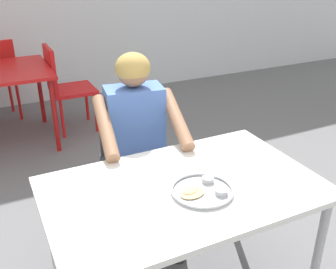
% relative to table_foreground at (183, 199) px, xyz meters
% --- Properties ---
extents(table_foreground, '(1.27, 0.79, 0.72)m').
position_rel_table_foreground_xyz_m(table_foreground, '(0.00, 0.00, 0.00)').
color(table_foreground, white).
rests_on(table_foreground, ground).
extents(thali_tray, '(0.29, 0.29, 0.03)m').
position_rel_table_foreground_xyz_m(thali_tray, '(0.05, -0.08, 0.08)').
color(thali_tray, '#B7BABF').
rests_on(thali_tray, table_foreground).
extents(chair_foreground, '(0.45, 0.47, 0.84)m').
position_rel_table_foreground_xyz_m(chair_foreground, '(0.05, 0.83, -0.16)').
color(chair_foreground, '#3F3F44').
rests_on(chair_foreground, ground).
extents(diner_foreground, '(0.55, 0.59, 1.19)m').
position_rel_table_foreground_xyz_m(diner_foreground, '(0.02, 0.61, 0.06)').
color(diner_foreground, '#2E2E2E').
rests_on(diner_foreground, ground).
extents(table_background_red, '(0.87, 0.89, 0.73)m').
position_rel_table_foreground_xyz_m(table_background_red, '(-0.60, 2.44, -0.00)').
color(table_background_red, red).
rests_on(table_background_red, ground).
extents(chair_red_right, '(0.43, 0.43, 0.89)m').
position_rel_table_foreground_xyz_m(chair_red_right, '(-0.03, 2.50, -0.14)').
color(chair_red_right, red).
rests_on(chair_red_right, ground).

